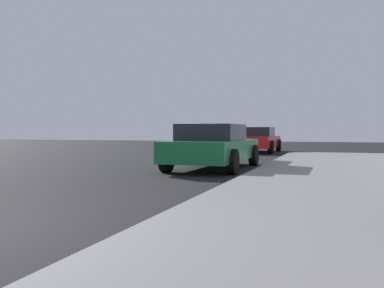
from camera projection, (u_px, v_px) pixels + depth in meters
name	position (u px, v px, depth m)	size (l,w,h in m)	color
sidewalk	(354.00, 275.00, 2.91)	(4.00, 32.00, 0.15)	slate
car_green	(213.00, 146.00, 11.90)	(1.98, 4.47, 1.27)	#196638
car_red	(258.00, 140.00, 21.11)	(1.93, 4.37, 1.27)	red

